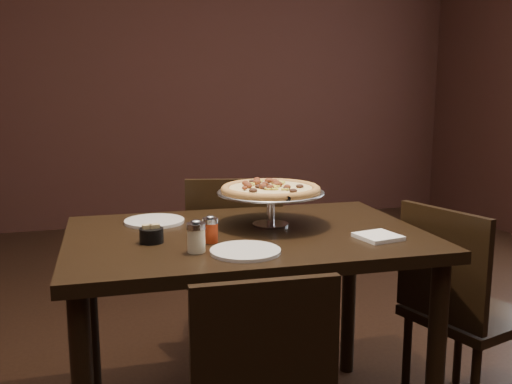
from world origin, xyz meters
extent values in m
cube|color=#321913|center=(0.00, 3.51, 1.40)|extent=(6.00, 0.02, 2.80)
cube|color=black|center=(-0.07, -0.02, 0.76)|extent=(1.27, 0.87, 0.04)
cylinder|color=black|center=(0.48, -0.39, 0.37)|extent=(0.06, 0.06, 0.74)
cylinder|color=black|center=(-0.63, 0.35, 0.37)|extent=(0.06, 0.06, 0.74)
cylinder|color=black|center=(0.50, 0.32, 0.37)|extent=(0.06, 0.06, 0.74)
cylinder|color=#ADAEB4|center=(0.04, 0.05, 0.78)|extent=(0.14, 0.14, 0.01)
cylinder|color=#ADAEB4|center=(0.04, 0.05, 0.84)|extent=(0.03, 0.03, 0.11)
cylinder|color=#ADAEB4|center=(0.04, 0.05, 0.90)|extent=(0.10, 0.10, 0.01)
cylinder|color=#9B9BA0|center=(0.04, 0.05, 0.90)|extent=(0.39, 0.39, 0.01)
torus|color=#9B9BA0|center=(0.04, 0.05, 0.90)|extent=(0.40, 0.40, 0.01)
cylinder|color=#A66D31|center=(0.04, 0.05, 0.91)|extent=(0.36, 0.36, 0.01)
torus|color=#A66D31|center=(0.04, 0.05, 0.92)|extent=(0.37, 0.37, 0.03)
cylinder|color=#E5C47D|center=(0.04, 0.05, 0.92)|extent=(0.31, 0.31, 0.01)
cylinder|color=beige|center=(-0.29, -0.22, 0.82)|extent=(0.06, 0.06, 0.07)
cylinder|color=#ADAEB4|center=(-0.29, -0.22, 0.86)|extent=(0.06, 0.06, 0.02)
ellipsoid|color=#ADAEB4|center=(-0.29, -0.22, 0.88)|extent=(0.03, 0.03, 0.01)
cylinder|color=maroon|center=(-0.22, -0.12, 0.81)|extent=(0.05, 0.05, 0.07)
cylinder|color=#ADAEB4|center=(-0.22, -0.12, 0.85)|extent=(0.05, 0.05, 0.02)
ellipsoid|color=#ADAEB4|center=(-0.22, -0.12, 0.87)|extent=(0.03, 0.03, 0.01)
cylinder|color=black|center=(-0.41, -0.07, 0.80)|extent=(0.08, 0.08, 0.05)
cube|color=tan|center=(-0.43, -0.07, 0.82)|extent=(0.03, 0.03, 0.05)
cube|color=tan|center=(-0.40, -0.07, 0.82)|extent=(0.03, 0.03, 0.05)
cube|color=white|center=(0.33, -0.23, 0.79)|extent=(0.15, 0.15, 0.01)
cylinder|color=white|center=(-0.37, 0.22, 0.79)|extent=(0.23, 0.23, 0.01)
cylinder|color=white|center=(-0.15, -0.27, 0.79)|extent=(0.22, 0.22, 0.01)
cone|color=#ADAEB4|center=(0.06, -0.07, 0.91)|extent=(0.14, 0.14, 0.00)
cylinder|color=black|center=(0.06, -0.07, 0.91)|extent=(0.05, 0.13, 0.02)
cube|color=black|center=(0.04, 0.61, 0.43)|extent=(0.51, 0.51, 0.04)
cube|color=black|center=(-0.01, 0.43, 0.68)|extent=(0.42, 0.13, 0.44)
cylinder|color=black|center=(0.24, 0.74, 0.21)|extent=(0.04, 0.04, 0.41)
cylinder|color=black|center=(-0.09, 0.82, 0.21)|extent=(0.04, 0.04, 0.41)
cylinder|color=black|center=(0.16, 0.41, 0.21)|extent=(0.04, 0.04, 0.41)
cylinder|color=black|center=(-0.17, 0.49, 0.21)|extent=(0.04, 0.04, 0.41)
cube|color=black|center=(-0.19, -0.64, 0.62)|extent=(0.38, 0.04, 0.40)
cube|color=black|center=(0.80, -0.13, 0.41)|extent=(0.49, 0.49, 0.04)
cube|color=black|center=(0.63, -0.18, 0.64)|extent=(0.14, 0.39, 0.42)
cylinder|color=black|center=(0.91, 0.07, 0.19)|extent=(0.03, 0.03, 0.39)
cylinder|color=black|center=(0.60, -0.02, 0.19)|extent=(0.03, 0.03, 0.39)
camera|label=1|loc=(-0.59, -1.92, 1.28)|focal=40.00mm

